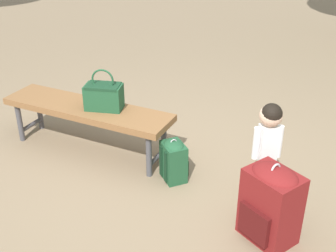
{
  "coord_description": "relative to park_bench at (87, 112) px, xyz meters",
  "views": [
    {
      "loc": [
        1.39,
        -2.67,
        2.1
      ],
      "look_at": [
        0.01,
        0.14,
        0.45
      ],
      "focal_mm": 46.41,
      "sensor_mm": 36.0,
      "label": 1
    }
  ],
  "objects": [
    {
      "name": "ground_plane",
      "position": [
        0.82,
        -0.16,
        -0.39
      ],
      "size": [
        40.0,
        40.0,
        0.0
      ],
      "primitive_type": "plane",
      "color": "#7F6B51",
      "rests_on": "ground"
    },
    {
      "name": "park_bench",
      "position": [
        0.0,
        0.0,
        0.0
      ],
      "size": [
        1.6,
        0.41,
        0.45
      ],
      "color": "brown",
      "rests_on": "ground"
    },
    {
      "name": "handbag",
      "position": [
        0.17,
        0.03,
        0.18
      ],
      "size": [
        0.36,
        0.26,
        0.37
      ],
      "color": "#1E4C2D",
      "rests_on": "park_bench"
    },
    {
      "name": "child_standing",
      "position": [
        1.65,
        -0.04,
        0.16
      ],
      "size": [
        0.19,
        0.17,
        0.83
      ],
      "color": "#CCCC8C",
      "rests_on": "ground"
    },
    {
      "name": "backpack_large",
      "position": [
        1.79,
        -0.44,
        -0.09
      ],
      "size": [
        0.44,
        0.4,
        0.6
      ],
      "color": "maroon",
      "rests_on": "ground"
    },
    {
      "name": "backpack_small",
      "position": [
        0.9,
        -0.08,
        -0.2
      ],
      "size": [
        0.28,
        0.27,
        0.38
      ],
      "color": "#1E4C2D",
      "rests_on": "ground"
    }
  ]
}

